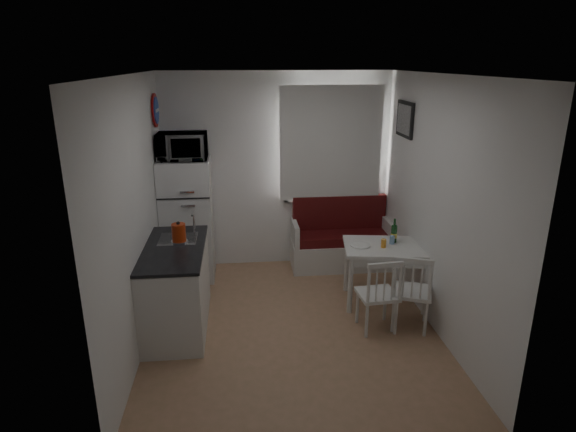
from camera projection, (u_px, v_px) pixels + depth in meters
name	position (u px, v px, depth m)	size (l,w,h in m)	color
floor	(291.00, 326.00, 5.17)	(3.00, 3.50, 0.02)	#A47F57
ceiling	(292.00, 74.00, 4.36)	(3.00, 3.50, 0.02)	white
wall_back	(277.00, 172.00, 6.42)	(3.00, 0.02, 2.60)	white
wall_front	(321.00, 291.00, 3.11)	(3.00, 0.02, 2.60)	white
wall_left	(137.00, 216.00, 4.62)	(0.02, 3.50, 2.60)	white
wall_right	(437.00, 206.00, 4.91)	(0.02, 3.50, 2.60)	white
window	(330.00, 147.00, 6.36)	(1.22, 0.06, 1.47)	white
curtain	(331.00, 144.00, 6.28)	(1.35, 0.02, 1.50)	white
kitchen_counter	(177.00, 286.00, 5.06)	(0.62, 1.32, 1.16)	white
wall_sign	(156.00, 110.00, 5.73)	(0.40, 0.40, 0.03)	#1B42A3
picture_frame	(405.00, 119.00, 5.72)	(0.04, 0.52, 0.42)	black
bench	(341.00, 244.00, 6.58)	(1.35, 0.52, 0.96)	white
dining_table	(386.00, 252.00, 5.50)	(1.03, 0.79, 0.71)	white
chair_left	(380.00, 288.00, 4.89)	(0.42, 0.40, 0.44)	white
chair_right	(415.00, 285.00, 4.92)	(0.51, 0.51, 0.46)	white
fridge	(188.00, 219.00, 6.13)	(0.63, 0.63, 1.57)	white
microwave	(182.00, 146.00, 5.79)	(0.59, 0.40, 0.33)	white
kettle	(179.00, 233.00, 4.99)	(0.17, 0.17, 0.23)	#AD2E0D
wine_bottle	(394.00, 231.00, 5.53)	(0.07, 0.07, 0.28)	#15421B
drinking_glass_orange	(384.00, 243.00, 5.41)	(0.06, 0.06, 0.10)	orange
drinking_glass_blue	(392.00, 240.00, 5.51)	(0.06, 0.06, 0.09)	#6F95BC
plate	(360.00, 245.00, 5.46)	(0.23, 0.23, 0.02)	white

